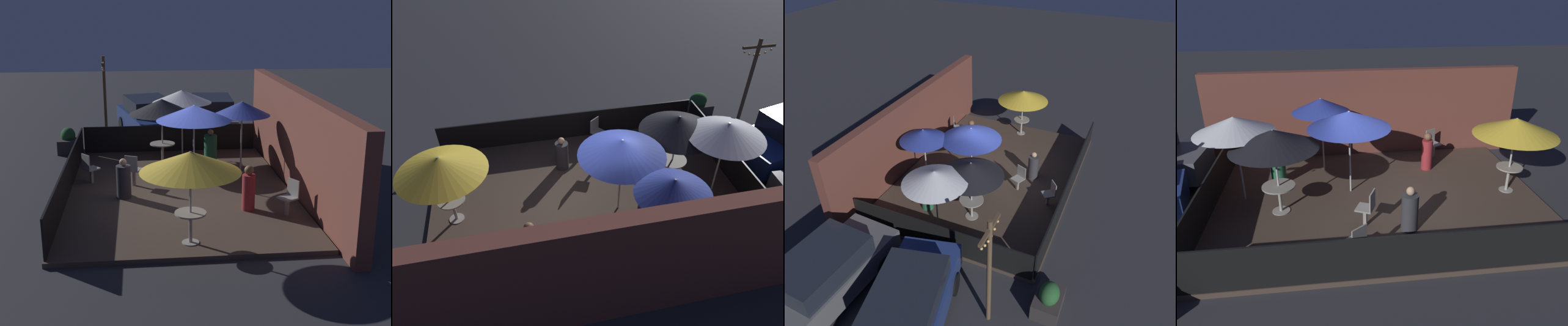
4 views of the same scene
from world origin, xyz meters
TOP-DOWN VIEW (x-y plane):
  - ground_plane at (0.00, 0.00)m, footprint 60.00×60.00m
  - patio_deck at (0.00, 0.00)m, footprint 8.77×6.34m
  - building_wall at (0.00, 3.40)m, footprint 10.37×0.36m
  - fence_front at (0.00, -3.13)m, footprint 8.57×0.05m
  - fence_side_left at (-4.34, 0.00)m, footprint 0.05×6.14m
  - patio_umbrella_0 at (-2.57, -0.35)m, footprint 2.14×2.14m
  - patio_umbrella_1 at (3.66, -0.01)m, footprint 2.23×2.23m
  - patio_umbrella_2 at (-0.71, 0.51)m, footprint 2.22×2.22m
  - patio_umbrella_3 at (-1.44, 2.07)m, footprint 1.76×1.76m
  - patio_umbrella_4 at (-3.59, 0.39)m, footprint 2.04×2.04m
  - dining_table_0 at (-2.57, -0.35)m, footprint 0.82×0.82m
  - dining_table_1 at (3.66, -0.01)m, footprint 0.71×0.71m
  - patio_chair_0 at (2.22, 2.64)m, footprint 0.54×0.54m
  - patio_chair_1 at (-0.45, -1.31)m, footprint 0.53×0.53m
  - patio_chair_2 at (-0.84, -2.60)m, footprint 0.56×0.56m
  - patron_0 at (-2.76, 1.28)m, footprint 0.59×0.59m
  - patron_1 at (1.78, 1.68)m, footprint 0.48×0.48m
  - patron_2 at (0.51, -1.56)m, footprint 0.54×0.54m
  - planter_box at (-4.98, -3.71)m, footprint 1.01×0.71m
  - light_post at (-5.88, -2.37)m, footprint 1.10×0.12m
  - parked_car_0 at (-7.04, -0.73)m, footprint 4.75×2.70m
  - parked_car_1 at (-7.02, 1.87)m, footprint 4.37×1.97m

SIDE VIEW (x-z plane):
  - ground_plane at x=0.00m, z-range 0.00..0.00m
  - patio_deck at x=0.00m, z-range 0.00..0.12m
  - planter_box at x=-4.98m, z-range -0.07..0.85m
  - fence_front at x=0.00m, z-range 0.12..1.07m
  - fence_side_left at x=-4.34m, z-range 0.12..1.07m
  - patron_0 at x=-2.76m, z-range 0.04..1.17m
  - patron_2 at x=0.51m, z-range 0.05..1.17m
  - patio_chair_2 at x=-0.84m, z-range 0.16..1.07m
  - patio_chair_0 at x=2.22m, z-range 0.16..1.08m
  - patio_chair_1 at x=-0.45m, z-range 0.17..1.12m
  - patron_1 at x=1.78m, z-range 0.07..1.27m
  - dining_table_1 at x=3.66m, z-range 0.32..1.05m
  - dining_table_0 at x=-2.57m, z-range 0.33..1.07m
  - parked_car_1 at x=-7.02m, z-range 0.04..1.66m
  - parked_car_0 at x=-7.04m, z-range 0.04..1.66m
  - building_wall at x=0.00m, z-range 0.00..2.95m
  - light_post at x=-5.88m, z-range 0.22..3.63m
  - patio_umbrella_1 at x=3.66m, z-range 0.95..3.08m
  - patio_umbrella_0 at x=-2.57m, z-range 0.98..3.19m
  - patio_umbrella_3 at x=-1.44m, z-range 1.05..3.33m
  - patio_umbrella_2 at x=-0.71m, z-range 1.05..3.38m
  - patio_umbrella_4 at x=-3.59m, z-range 1.07..3.40m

